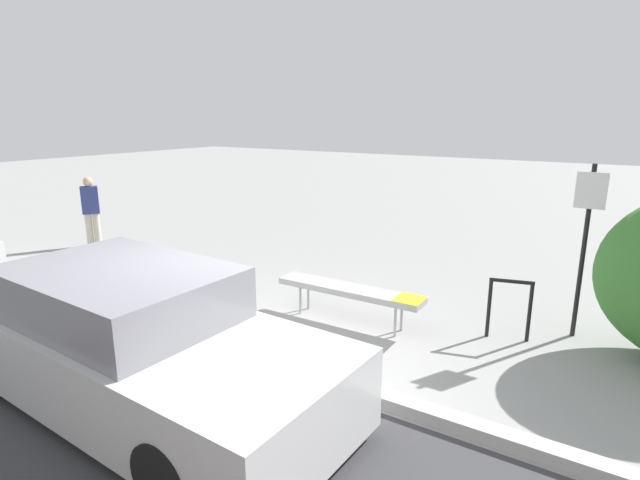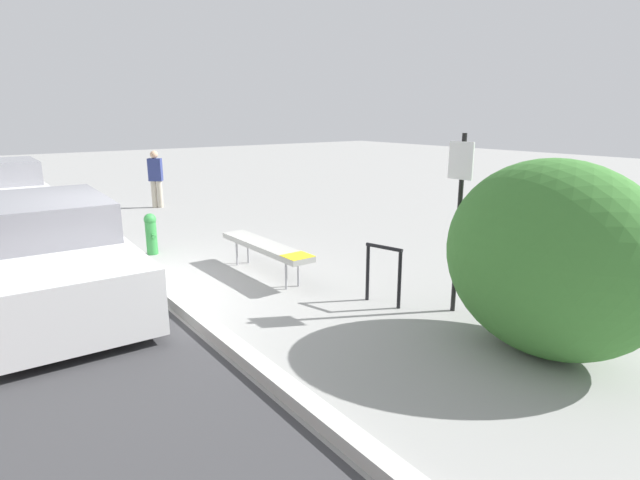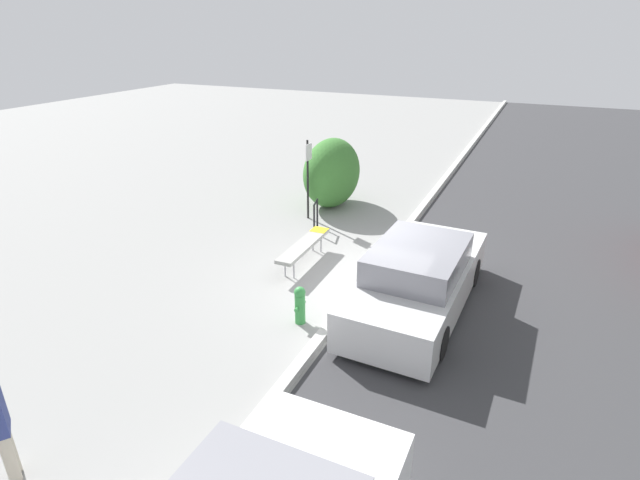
{
  "view_description": "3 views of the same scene",
  "coord_description": "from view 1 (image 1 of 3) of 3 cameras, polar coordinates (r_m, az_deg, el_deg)",
  "views": [
    {
      "loc": [
        3.44,
        -4.19,
        2.89
      ],
      "look_at": [
        -0.37,
        1.8,
        1.1
      ],
      "focal_mm": 28.0,
      "sensor_mm": 36.0,
      "label": 1
    },
    {
      "loc": [
        6.89,
        -2.21,
        2.53
      ],
      "look_at": [
        1.35,
        1.9,
        0.78
      ],
      "focal_mm": 28.0,
      "sensor_mm": 36.0,
      "label": 2
    },
    {
      "loc": [
        -9.35,
        -3.09,
        5.25
      ],
      "look_at": [
        -0.45,
        0.94,
        1.0
      ],
      "focal_mm": 28.0,
      "sensor_mm": 36.0,
      "label": 3
    }
  ],
  "objects": [
    {
      "name": "ground_plane",
      "position": [
        6.14,
        -6.32,
        -14.01
      ],
      "size": [
        60.0,
        60.0,
        0.0
      ],
      "primitive_type": "plane",
      "color": "gray"
    },
    {
      "name": "sign_post",
      "position": [
        7.22,
        28.06,
        0.43
      ],
      "size": [
        0.36,
        0.08,
        2.3
      ],
      "color": "black",
      "rests_on": "ground_plane"
    },
    {
      "name": "bike_rack",
      "position": [
        7.01,
        20.87,
        -6.75
      ],
      "size": [
        0.54,
        0.19,
        0.83
      ],
      "rotation": [
        0.0,
        0.0,
        0.26
      ],
      "color": "black",
      "rests_on": "ground_plane"
    },
    {
      "name": "parked_car_near",
      "position": [
        5.51,
        -20.61,
        -10.86
      ],
      "size": [
        4.74,
        1.94,
        1.41
      ],
      "rotation": [
        0.0,
        0.0,
        -0.04
      ],
      "color": "black",
      "rests_on": "ground_plane"
    },
    {
      "name": "bench",
      "position": [
        7.09,
        3.44,
        -5.79
      ],
      "size": [
        2.18,
        0.43,
        0.53
      ],
      "rotation": [
        0.0,
        0.0,
        0.01
      ],
      "color": "#99999E",
      "rests_on": "ground_plane"
    },
    {
      "name": "curb",
      "position": [
        6.11,
        -6.33,
        -13.47
      ],
      "size": [
        60.0,
        0.2,
        0.13
      ],
      "color": "#B7B7B2",
      "rests_on": "ground_plane"
    },
    {
      "name": "fire_hydrant",
      "position": [
        7.74,
        -15.92,
        -5.11
      ],
      "size": [
        0.36,
        0.22,
        0.77
      ],
      "color": "#338C3F",
      "rests_on": "ground_plane"
    },
    {
      "name": "pedestrian",
      "position": [
        12.26,
        -24.7,
        3.21
      ],
      "size": [
        0.36,
        0.4,
        1.56
      ],
      "rotation": [
        0.0,
        0.0,
        4.08
      ],
      "color": "#B7AD99",
      "rests_on": "ground_plane"
    }
  ]
}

